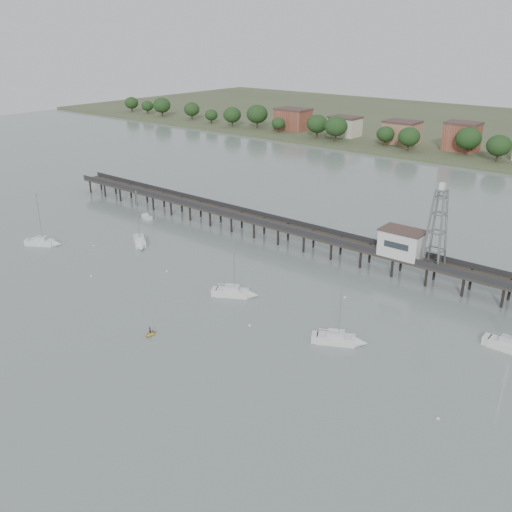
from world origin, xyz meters
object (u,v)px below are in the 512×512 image
Objects in this scene: sailboat_c at (239,293)px; yellow_dinghy at (150,335)px; white_tender at (147,217)px; sailboat_a at (46,243)px; pier at (296,230)px; sailboat_d at (344,340)px; sailboat_b at (140,243)px; lattice_tower at (437,228)px.

sailboat_c is 5.66× the size of yellow_dinghy.
sailboat_a is at bearing -81.25° from white_tender.
pier is 11.94× the size of sailboat_a.
sailboat_d is at bearing -28.58° from sailboat_a.
sailboat_d is (57.17, -7.94, 0.00)m from sailboat_b.
sailboat_a is 0.96× the size of sailboat_b.
sailboat_c is 3.48× the size of white_tender.
sailboat_c is 1.00× the size of sailboat_d.
white_tender is (-48.02, 19.55, -0.23)m from sailboat_c.
lattice_tower is at bearing 60.10° from sailboat_d.
lattice_tower reaches higher than sailboat_d.
sailboat_c reaches higher than pier.
sailboat_d is 5.65× the size of yellow_dinghy.
sailboat_c is at bearing -24.05° from sailboat_a.
white_tender is at bearing -173.77° from lattice_tower.
lattice_tower is 6.82× the size of yellow_dinghy.
sailboat_b is at bearing -31.00° from white_tender.
sailboat_c is 23.49m from sailboat_d.
sailboat_b reaches higher than sailboat_d.
pier reaches higher than yellow_dinghy.
pier is at bearing 74.07° from sailboat_b.
lattice_tower is 63.04m from sailboat_b.
sailboat_d is (23.36, -2.42, 0.00)m from sailboat_c.
sailboat_b is 5.78× the size of yellow_dinghy.
pier is at bearing -180.00° from lattice_tower.
lattice_tower is (31.50, 0.00, 7.31)m from pier.
sailboat_d is at bearing -3.49° from white_tender.
pier is 41.78m from white_tender.
yellow_dinghy is at bearing -83.28° from pier.
yellow_dinghy is (-24.97, -16.99, -0.64)m from sailboat_d.
white_tender is 1.63× the size of yellow_dinghy.
pier is at bearing 6.46° from sailboat_a.
sailboat_d is (73.69, 5.06, -0.00)m from sailboat_a.
sailboat_c is at bearing 69.37° from yellow_dinghy.
sailboat_b reaches higher than pier.
pier reaches higher than white_tender.
sailboat_b is 3.56× the size of white_tender.
yellow_dinghy is (-25.98, -46.86, -11.10)m from lattice_tower.
sailboat_d is 74.69m from white_tender.
lattice_tower reaches higher than sailboat_c.
sailboat_b is at bearing 140.42° from sailboat_c.
sailboat_b is 1.02× the size of sailboat_d.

